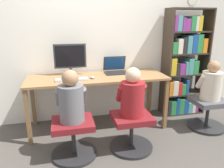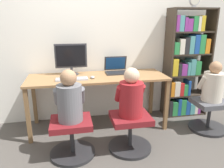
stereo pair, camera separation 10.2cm
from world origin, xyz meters
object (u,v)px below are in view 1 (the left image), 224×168
(person_at_monitor, at_px, (71,99))
(keyboard, at_px, (72,79))
(bookshelf, at_px, (183,65))
(desktop_monitor, at_px, (70,59))
(person_at_laptop, at_px, (132,95))
(laptop, at_px, (116,69))
(person_near_shelf, at_px, (211,83))
(office_chair_left, at_px, (73,137))
(office_chair_right, at_px, (131,131))
(desk_clock, at_px, (192,0))
(office_chair_side, at_px, (208,112))

(person_at_monitor, bearing_deg, keyboard, 85.56)
(bookshelf, bearing_deg, desktop_monitor, 179.42)
(person_at_monitor, xyz_separation_m, person_at_laptop, (0.71, -0.01, -0.00))
(desktop_monitor, distance_m, person_at_laptop, 1.11)
(laptop, bearing_deg, person_near_shelf, -24.31)
(desktop_monitor, bearing_deg, person_at_laptop, -51.99)
(person_at_monitor, bearing_deg, office_chair_left, -90.00)
(desktop_monitor, distance_m, office_chair_right, 1.32)
(bookshelf, bearing_deg, office_chair_left, -156.15)
(desk_clock, relative_size, person_near_shelf, 0.33)
(person_at_monitor, height_order, person_near_shelf, person_at_monitor)
(person_at_monitor, bearing_deg, bookshelf, 23.74)
(desktop_monitor, height_order, person_at_laptop, desktop_monitor)
(keyboard, xyz_separation_m, bookshelf, (1.81, 0.28, 0.06))
(laptop, distance_m, person_at_monitor, 1.09)
(bookshelf, height_order, office_chair_side, bookshelf)
(bookshelf, height_order, person_near_shelf, bookshelf)
(laptop, bearing_deg, keyboard, -157.76)
(laptop, height_order, person_near_shelf, laptop)
(office_chair_right, distance_m, bookshelf, 1.54)
(keyboard, bearing_deg, laptop, 22.24)
(desktop_monitor, bearing_deg, person_near_shelf, -17.00)
(office_chair_right, bearing_deg, person_near_shelf, 11.67)
(laptop, height_order, office_chair_side, laptop)
(person_at_monitor, distance_m, person_at_laptop, 0.71)
(laptop, distance_m, keyboard, 0.73)
(office_chair_left, relative_size, person_at_monitor, 0.90)
(keyboard, bearing_deg, person_at_monitor, -94.44)
(person_at_laptop, height_order, office_chair_side, person_at_laptop)
(keyboard, xyz_separation_m, office_chair_left, (-0.04, -0.54, -0.55))
(person_at_laptop, bearing_deg, bookshelf, 35.79)
(desk_clock, bearing_deg, person_at_laptop, -146.49)
(office_chair_right, relative_size, person_at_laptop, 0.92)
(keyboard, bearing_deg, office_chair_left, -94.40)
(office_chair_right, distance_m, office_chair_side, 1.29)
(person_at_laptop, distance_m, desk_clock, 1.77)
(desktop_monitor, distance_m, office_chair_side, 2.15)
(person_at_laptop, bearing_deg, desk_clock, 33.51)
(desktop_monitor, height_order, keyboard, desktop_monitor)
(laptop, bearing_deg, office_chair_right, -90.67)
(keyboard, distance_m, person_at_monitor, 0.54)
(keyboard, height_order, bookshelf, bookshelf)
(person_at_laptop, height_order, desk_clock, desk_clock)
(keyboard, distance_m, desk_clock, 2.09)
(laptop, relative_size, office_chair_left, 0.64)
(office_chair_left, xyz_separation_m, office_chair_right, (0.71, -0.01, 0.00))
(keyboard, height_order, office_chair_left, keyboard)
(office_chair_right, relative_size, office_chair_side, 1.00)
(keyboard, xyz_separation_m, person_at_monitor, (-0.04, -0.53, -0.08))
(desktop_monitor, xyz_separation_m, person_at_laptop, (0.66, -0.84, -0.31))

